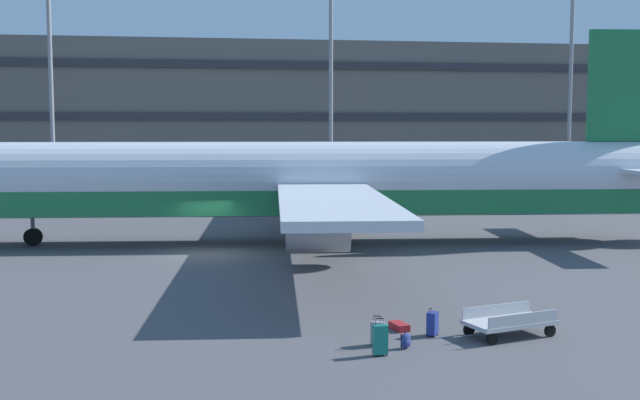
{
  "coord_description": "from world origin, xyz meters",
  "views": [
    {
      "loc": [
        -0.11,
        -37.52,
        6.16
      ],
      "look_at": [
        4.82,
        -4.67,
        3.0
      ],
      "focal_mm": 43.94,
      "sensor_mm": 36.0,
      "label": 1
    }
  ],
  "objects_px": {
    "baggage_cart": "(509,322)",
    "backpack_upright": "(406,341)",
    "suitcase_black": "(378,333)",
    "suitcase_teal": "(432,323)",
    "suitcase_small": "(380,339)",
    "airliner": "(308,183)",
    "suitcase_scuffed": "(399,326)"
  },
  "relations": [
    {
      "from": "suitcase_small",
      "to": "backpack_upright",
      "type": "height_order",
      "value": "suitcase_small"
    },
    {
      "from": "suitcase_teal",
      "to": "suitcase_scuffed",
      "type": "bearing_deg",
      "value": 133.85
    },
    {
      "from": "airliner",
      "to": "suitcase_scuffed",
      "type": "height_order",
      "value": "airliner"
    },
    {
      "from": "suitcase_black",
      "to": "baggage_cart",
      "type": "bearing_deg",
      "value": 5.27
    },
    {
      "from": "airliner",
      "to": "suitcase_black",
      "type": "bearing_deg",
      "value": -91.96
    },
    {
      "from": "suitcase_teal",
      "to": "backpack_upright",
      "type": "height_order",
      "value": "suitcase_teal"
    },
    {
      "from": "suitcase_scuffed",
      "to": "suitcase_black",
      "type": "bearing_deg",
      "value": -123.31
    },
    {
      "from": "suitcase_black",
      "to": "suitcase_small",
      "type": "xyz_separation_m",
      "value": [
        -0.15,
        -0.97,
        0.08
      ]
    },
    {
      "from": "suitcase_black",
      "to": "backpack_upright",
      "type": "relative_size",
      "value": 1.73
    },
    {
      "from": "suitcase_black",
      "to": "backpack_upright",
      "type": "xyz_separation_m",
      "value": [
        0.71,
        -0.44,
        -0.15
      ]
    },
    {
      "from": "suitcase_black",
      "to": "baggage_cart",
      "type": "distance_m",
      "value": 4.06
    },
    {
      "from": "airliner",
      "to": "backpack_upright",
      "type": "height_order",
      "value": "airliner"
    },
    {
      "from": "suitcase_small",
      "to": "baggage_cart",
      "type": "bearing_deg",
      "value": 17.77
    },
    {
      "from": "suitcase_small",
      "to": "baggage_cart",
      "type": "relative_size",
      "value": 0.3
    },
    {
      "from": "backpack_upright",
      "to": "suitcase_teal",
      "type": "bearing_deg",
      "value": 46.74
    },
    {
      "from": "suitcase_teal",
      "to": "baggage_cart",
      "type": "height_order",
      "value": "baggage_cart"
    },
    {
      "from": "airliner",
      "to": "backpack_upright",
      "type": "distance_m",
      "value": 20.04
    },
    {
      "from": "suitcase_black",
      "to": "baggage_cart",
      "type": "xyz_separation_m",
      "value": [
        4.04,
        0.37,
        0.06
      ]
    },
    {
      "from": "suitcase_scuffed",
      "to": "suitcase_small",
      "type": "relative_size",
      "value": 0.81
    },
    {
      "from": "suitcase_scuffed",
      "to": "suitcase_small",
      "type": "height_order",
      "value": "suitcase_small"
    },
    {
      "from": "suitcase_teal",
      "to": "backpack_upright",
      "type": "xyz_separation_m",
      "value": [
        -1.11,
        -1.18,
        -0.16
      ]
    },
    {
      "from": "suitcase_scuffed",
      "to": "airliner",
      "type": "bearing_deg",
      "value": 91.17
    },
    {
      "from": "suitcase_scuffed",
      "to": "backpack_upright",
      "type": "xyz_separation_m",
      "value": [
        -0.31,
        -2.0,
        0.11
      ]
    },
    {
      "from": "suitcase_black",
      "to": "baggage_cart",
      "type": "height_order",
      "value": "suitcase_black"
    },
    {
      "from": "suitcase_black",
      "to": "backpack_upright",
      "type": "distance_m",
      "value": 0.85
    },
    {
      "from": "backpack_upright",
      "to": "baggage_cart",
      "type": "bearing_deg",
      "value": 13.7
    },
    {
      "from": "suitcase_small",
      "to": "suitcase_scuffed",
      "type": "bearing_deg",
      "value": 65.13
    },
    {
      "from": "airliner",
      "to": "suitcase_small",
      "type": "xyz_separation_m",
      "value": [
        -0.81,
        -20.36,
        -2.73
      ]
    },
    {
      "from": "suitcase_black",
      "to": "suitcase_teal",
      "type": "distance_m",
      "value": 1.96
    },
    {
      "from": "baggage_cart",
      "to": "suitcase_black",
      "type": "bearing_deg",
      "value": -174.73
    },
    {
      "from": "suitcase_teal",
      "to": "backpack_upright",
      "type": "bearing_deg",
      "value": -133.26
    },
    {
      "from": "baggage_cart",
      "to": "backpack_upright",
      "type": "bearing_deg",
      "value": -166.3
    }
  ]
}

